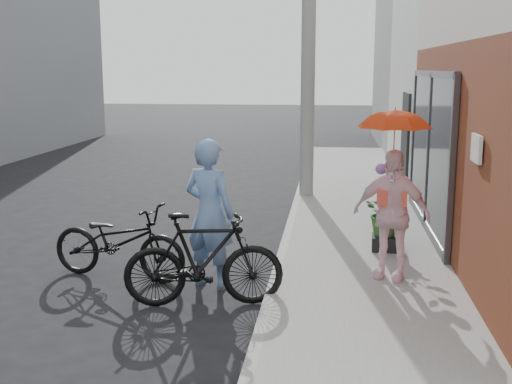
% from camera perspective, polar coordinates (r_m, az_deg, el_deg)
% --- Properties ---
extents(ground, '(80.00, 80.00, 0.00)m').
position_cam_1_polar(ground, '(7.59, -5.99, -9.74)').
color(ground, black).
rests_on(ground, ground).
extents(sidewalk, '(2.20, 24.00, 0.12)m').
position_cam_1_polar(sidewalk, '(9.30, 9.60, -5.50)').
color(sidewalk, gray).
rests_on(sidewalk, ground).
extents(curb, '(0.12, 24.00, 0.12)m').
position_cam_1_polar(curb, '(9.31, 2.42, -5.33)').
color(curb, '#9E9E99').
rests_on(curb, ground).
extents(east_building_far, '(8.00, 8.00, 7.00)m').
position_cam_1_polar(east_building_far, '(23.59, 21.04, 12.30)').
color(east_building_far, gray).
rests_on(east_building_far, ground).
extents(utility_pole, '(0.28, 0.28, 7.00)m').
position_cam_1_polar(utility_pole, '(12.95, 4.71, 14.62)').
color(utility_pole, '#9E9E99').
rests_on(utility_pole, ground).
extents(officer, '(0.79, 0.67, 1.85)m').
position_cam_1_polar(officer, '(7.87, -4.16, -1.91)').
color(officer, '#6E90C3').
rests_on(officer, ground).
extents(bike_left, '(1.95, 0.99, 0.98)m').
position_cam_1_polar(bike_left, '(8.42, -12.11, -4.33)').
color(bike_left, black).
rests_on(bike_left, ground).
extents(bike_right, '(1.87, 0.85, 1.09)m').
position_cam_1_polar(bike_right, '(7.31, -4.67, -6.01)').
color(bike_right, black).
rests_on(bike_right, ground).
extents(kimono_woman, '(1.02, 0.69, 1.60)m').
position_cam_1_polar(kimono_woman, '(7.99, 11.92, -1.93)').
color(kimono_woman, '#FFD5DF').
rests_on(kimono_woman, sidewalk).
extents(parasol, '(0.85, 0.85, 0.75)m').
position_cam_1_polar(parasol, '(7.81, 12.26, 6.50)').
color(parasol, '#F2501C').
rests_on(parasol, kimono_woman).
extents(planter, '(0.41, 0.41, 0.20)m').
position_cam_1_polar(planter, '(9.36, 11.45, -4.43)').
color(planter, black).
rests_on(planter, sidewalk).
extents(potted_plant, '(0.61, 0.53, 0.68)m').
position_cam_1_polar(potted_plant, '(9.25, 11.55, -1.79)').
color(potted_plant, '#316026').
rests_on(potted_plant, planter).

